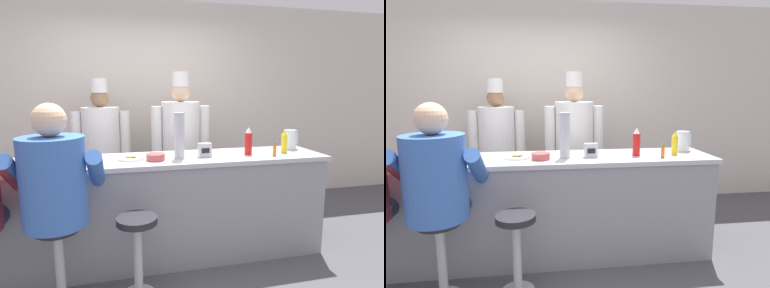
% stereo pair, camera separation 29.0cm
% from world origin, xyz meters
% --- Properties ---
extents(ground_plane, '(20.00, 20.00, 0.00)m').
position_xyz_m(ground_plane, '(0.00, 0.00, 0.00)').
color(ground_plane, '#4C4C51').
extents(wall_back, '(10.00, 0.06, 2.70)m').
position_xyz_m(wall_back, '(0.00, 1.82, 1.35)').
color(wall_back, beige).
rests_on(wall_back, ground_plane).
extents(diner_counter, '(3.16, 0.62, 0.96)m').
position_xyz_m(diner_counter, '(0.00, 0.31, 0.48)').
color(diner_counter, gray).
rests_on(diner_counter, ground_plane).
extents(ketchup_bottle_red, '(0.07, 0.07, 0.26)m').
position_xyz_m(ketchup_bottle_red, '(0.87, 0.27, 1.08)').
color(ketchup_bottle_red, red).
rests_on(ketchup_bottle_red, diner_counter).
extents(mustard_bottle_yellow, '(0.06, 0.06, 0.22)m').
position_xyz_m(mustard_bottle_yellow, '(1.25, 0.28, 1.06)').
color(mustard_bottle_yellow, yellow).
rests_on(mustard_bottle_yellow, diner_counter).
extents(hot_sauce_bottle_orange, '(0.03, 0.03, 0.12)m').
position_xyz_m(hot_sauce_bottle_orange, '(1.08, 0.15, 1.02)').
color(hot_sauce_bottle_orange, orange).
rests_on(hot_sauce_bottle_orange, diner_counter).
extents(water_pitcher_clear, '(0.15, 0.13, 0.20)m').
position_xyz_m(water_pitcher_clear, '(1.40, 0.43, 1.06)').
color(water_pitcher_clear, silver).
rests_on(water_pitcher_clear, diner_counter).
extents(breakfast_plate, '(0.23, 0.23, 0.05)m').
position_xyz_m(breakfast_plate, '(-0.22, 0.30, 0.97)').
color(breakfast_plate, white).
rests_on(breakfast_plate, diner_counter).
extents(cereal_bowl, '(0.16, 0.16, 0.06)m').
position_xyz_m(cereal_bowl, '(-0.02, 0.22, 0.99)').
color(cereal_bowl, '#B24C47').
rests_on(cereal_bowl, diner_counter).
extents(coffee_mug_blue, '(0.15, 0.09, 0.10)m').
position_xyz_m(coffee_mug_blue, '(-0.91, 0.11, 1.01)').
color(coffee_mug_blue, '#4C7AB2').
rests_on(coffee_mug_blue, diner_counter).
extents(coffee_mug_white, '(0.13, 0.09, 0.09)m').
position_xyz_m(coffee_mug_white, '(-0.92, 0.33, 1.00)').
color(coffee_mug_white, white).
rests_on(coffee_mug_white, diner_counter).
extents(cup_stack_steel, '(0.10, 0.10, 0.41)m').
position_xyz_m(cup_stack_steel, '(0.20, 0.25, 1.17)').
color(cup_stack_steel, '#B7BABF').
rests_on(cup_stack_steel, diner_counter).
extents(napkin_dispenser_chrome, '(0.12, 0.07, 0.13)m').
position_xyz_m(napkin_dispenser_chrome, '(0.44, 0.26, 1.02)').
color(napkin_dispenser_chrome, silver).
rests_on(napkin_dispenser_chrome, diner_counter).
extents(diner_seated_blue, '(0.66, 0.65, 1.48)m').
position_xyz_m(diner_seated_blue, '(-0.77, -0.20, 0.91)').
color(diner_seated_blue, '#B2B5BA').
rests_on(diner_seated_blue, ground_plane).
extents(empty_stool_round, '(0.30, 0.30, 0.64)m').
position_xyz_m(empty_stool_round, '(-0.22, -0.24, 0.43)').
color(empty_stool_round, '#B2B5BA').
rests_on(empty_stool_round, ground_plane).
extents(cook_in_whites_near, '(0.66, 0.42, 1.69)m').
position_xyz_m(cook_in_whites_near, '(-0.51, 1.32, 0.93)').
color(cook_in_whites_near, '#232328').
rests_on(cook_in_whites_near, ground_plane).
extents(cook_in_whites_far, '(0.69, 0.44, 1.77)m').
position_xyz_m(cook_in_whites_far, '(0.39, 1.14, 0.97)').
color(cook_in_whites_far, '#232328').
rests_on(cook_in_whites_far, ground_plane).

